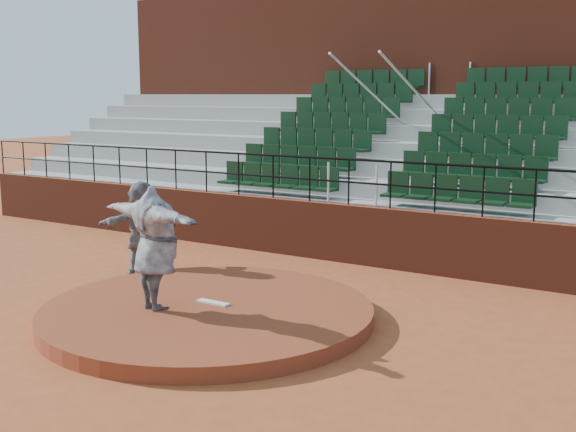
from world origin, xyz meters
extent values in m
plane|color=#A14A24|center=(0.00, 0.00, 0.00)|extent=(90.00, 90.00, 0.00)
cylinder|color=brown|center=(0.00, 0.00, 0.12)|extent=(5.50, 5.50, 0.25)
cube|color=white|center=(0.00, 0.15, 0.27)|extent=(0.60, 0.15, 0.03)
cube|color=maroon|center=(0.00, 5.00, 0.65)|extent=(24.00, 0.30, 1.30)
cylinder|color=black|center=(0.00, 5.00, 2.30)|extent=(24.00, 0.05, 0.05)
cylinder|color=black|center=(0.00, 5.00, 1.80)|extent=(24.00, 0.04, 0.04)
cylinder|color=black|center=(-12.00, 5.00, 1.80)|extent=(0.04, 0.04, 1.00)
cylinder|color=black|center=(-11.00, 5.00, 1.80)|extent=(0.04, 0.04, 1.00)
cylinder|color=black|center=(-10.00, 5.00, 1.80)|extent=(0.04, 0.04, 1.00)
cylinder|color=black|center=(-9.00, 5.00, 1.80)|extent=(0.04, 0.04, 1.00)
cylinder|color=black|center=(-8.00, 5.00, 1.80)|extent=(0.04, 0.04, 1.00)
cylinder|color=black|center=(-7.00, 5.00, 1.80)|extent=(0.04, 0.04, 1.00)
cylinder|color=black|center=(-6.00, 5.00, 1.80)|extent=(0.04, 0.04, 1.00)
cylinder|color=black|center=(-5.00, 5.00, 1.80)|extent=(0.04, 0.04, 1.00)
cylinder|color=black|center=(-4.00, 5.00, 1.80)|extent=(0.04, 0.04, 1.00)
cylinder|color=black|center=(-3.00, 5.00, 1.80)|extent=(0.04, 0.04, 1.00)
cylinder|color=black|center=(-2.00, 5.00, 1.80)|extent=(0.04, 0.04, 1.00)
cylinder|color=black|center=(-1.00, 5.00, 1.80)|extent=(0.04, 0.04, 1.00)
cylinder|color=black|center=(0.00, 5.00, 1.80)|extent=(0.04, 0.04, 1.00)
cylinder|color=black|center=(1.00, 5.00, 1.80)|extent=(0.04, 0.04, 1.00)
cylinder|color=black|center=(2.00, 5.00, 1.80)|extent=(0.04, 0.04, 1.00)
cylinder|color=black|center=(3.00, 5.00, 1.80)|extent=(0.04, 0.04, 1.00)
cylinder|color=black|center=(4.00, 5.00, 1.80)|extent=(0.04, 0.04, 1.00)
cube|color=#9B9C96|center=(0.00, 5.58, 0.65)|extent=(24.00, 0.85, 1.30)
cube|color=black|center=(-2.25, 5.59, 1.66)|extent=(3.30, 0.48, 0.72)
cube|color=black|center=(2.25, 5.59, 1.66)|extent=(3.30, 0.48, 0.72)
cube|color=#9B9C96|center=(0.00, 6.43, 0.85)|extent=(24.00, 0.85, 1.70)
cube|color=black|center=(-2.25, 6.44, 2.06)|extent=(3.30, 0.48, 0.72)
cube|color=black|center=(2.25, 6.44, 2.06)|extent=(3.30, 0.48, 0.72)
cube|color=#9B9C96|center=(0.00, 7.28, 1.05)|extent=(24.00, 0.85, 2.10)
cube|color=black|center=(-2.25, 7.29, 2.46)|extent=(3.30, 0.48, 0.72)
cube|color=black|center=(2.25, 7.29, 2.46)|extent=(3.30, 0.48, 0.72)
cube|color=#9B9C96|center=(0.00, 8.12, 1.25)|extent=(24.00, 0.85, 2.50)
cube|color=black|center=(-2.25, 8.13, 2.86)|extent=(3.30, 0.48, 0.72)
cube|color=black|center=(2.25, 8.13, 2.86)|extent=(3.30, 0.48, 0.72)
cube|color=#9B9C96|center=(0.00, 8.97, 1.45)|extent=(24.00, 0.85, 2.90)
cube|color=black|center=(-2.25, 8.98, 3.26)|extent=(3.30, 0.48, 0.72)
cube|color=black|center=(2.25, 8.98, 3.26)|extent=(3.30, 0.48, 0.72)
cube|color=#9B9C96|center=(0.00, 9.82, 1.65)|extent=(24.00, 0.85, 3.30)
cube|color=black|center=(-2.25, 9.83, 3.66)|extent=(3.30, 0.48, 0.72)
cube|color=black|center=(2.25, 9.83, 3.66)|extent=(3.30, 0.48, 0.72)
cube|color=#9B9C96|center=(0.00, 10.68, 1.85)|extent=(24.00, 0.85, 3.70)
cube|color=black|center=(-2.25, 10.69, 4.06)|extent=(3.30, 0.48, 0.72)
cube|color=black|center=(2.25, 10.69, 4.06)|extent=(3.30, 0.48, 0.72)
cylinder|color=silver|center=(-0.60, 8.12, 3.40)|extent=(0.06, 5.97, 2.46)
cylinder|color=silver|center=(0.60, 8.12, 3.40)|extent=(0.06, 5.97, 2.46)
cube|color=maroon|center=(0.00, 12.60, 3.55)|extent=(24.00, 3.00, 7.10)
imported|color=black|center=(-0.60, -0.57, 1.27)|extent=(2.59, 1.28, 2.03)
imported|color=black|center=(-3.10, 1.75, 0.99)|extent=(1.77, 1.63, 1.97)
camera|label=1|loc=(7.31, -9.03, 3.71)|focal=45.00mm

